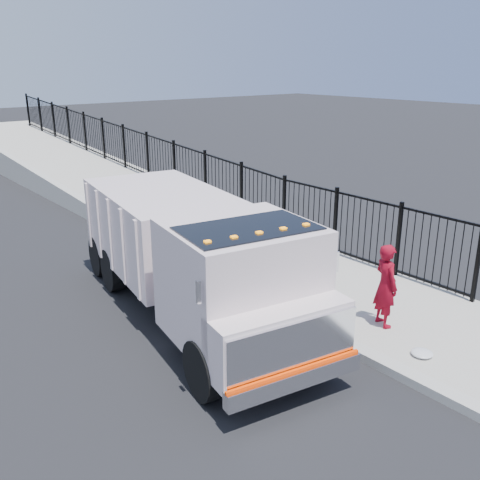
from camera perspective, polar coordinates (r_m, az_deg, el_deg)
ground at (r=11.27m, az=5.51°, el=-8.58°), size 120.00×120.00×0.00m
sidewalk at (r=11.54m, az=19.59°, el=-8.62°), size 3.55×12.00×0.12m
curb at (r=10.09m, az=13.66°, el=-11.99°), size 0.30×12.00×0.16m
ramp at (r=25.38m, az=-16.97°, el=6.06°), size 3.95×24.06×3.19m
iron_fence at (r=22.26m, az=-9.75°, el=7.32°), size 0.10×28.00×1.80m
truck at (r=10.80m, az=-4.96°, el=-1.33°), size 3.65×7.87×2.60m
worker at (r=10.84m, az=15.28°, el=-4.70°), size 0.59×0.72×1.69m
debris at (r=10.28m, az=18.83°, el=-11.34°), size 0.39×0.39×0.10m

